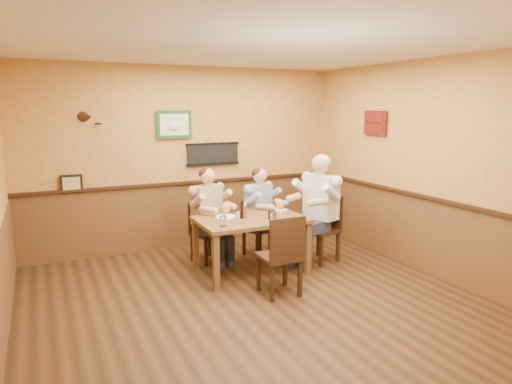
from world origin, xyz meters
TOP-DOWN VIEW (x-y plane):
  - room at (0.13, 0.17)m, footprint 5.02×5.03m
  - dining_table at (0.37, 0.92)m, footprint 1.40×0.90m
  - chair_back_left at (0.00, 1.62)m, footprint 0.50×0.50m
  - chair_back_right at (0.79, 1.57)m, footprint 0.50×0.50m
  - chair_right_end at (1.44, 0.91)m, footprint 0.55×0.55m
  - chair_near_side at (0.37, 0.14)m, footprint 0.45×0.45m
  - diner_tan_shirt at (0.00, 1.62)m, footprint 0.71×0.71m
  - diner_blue_polo at (0.79, 1.57)m, footprint 0.72×0.72m
  - diner_white_elder at (1.44, 0.91)m, footprint 0.79×0.79m
  - water_glass_left at (-0.11, 0.69)m, footprint 0.10×0.10m
  - water_glass_mid at (0.52, 0.58)m, footprint 0.11×0.11m
  - cola_tumbler at (0.58, 0.75)m, footprint 0.10×0.10m
  - hot_sauce_bottle at (0.28, 0.93)m, footprint 0.06×0.06m
  - salt_shaker at (0.20, 0.96)m, footprint 0.04×0.04m
  - pepper_shaker at (0.25, 0.95)m, footprint 0.05×0.05m
  - plate_far_left at (0.08, 1.09)m, footprint 0.29×0.29m
  - plate_far_right at (0.93, 1.15)m, footprint 0.22×0.22m

SIDE VIEW (x-z plane):
  - chair_back_right at x=0.79m, z-range 0.00..0.82m
  - chair_back_left at x=0.00m, z-range 0.00..0.85m
  - chair_right_end at x=1.44m, z-range 0.00..0.97m
  - chair_near_side at x=0.37m, z-range 0.00..0.97m
  - diner_blue_polo at x=0.79m, z-range 0.00..1.18m
  - diner_tan_shirt at x=0.00m, z-range 0.00..1.21m
  - dining_table at x=0.37m, z-range 0.28..1.03m
  - diner_white_elder at x=1.44m, z-range 0.00..1.38m
  - plate_far_right at x=0.93m, z-range 0.75..0.76m
  - plate_far_left at x=0.08m, z-range 0.75..0.77m
  - salt_shaker at x=0.20m, z-range 0.75..0.84m
  - pepper_shaker at x=0.25m, z-range 0.75..0.85m
  - cola_tumbler at x=0.58m, z-range 0.75..0.87m
  - water_glass_left at x=-0.11m, z-range 0.75..0.88m
  - water_glass_mid at x=0.52m, z-range 0.75..0.88m
  - hot_sauce_bottle at x=0.28m, z-range 0.75..0.95m
  - room at x=0.13m, z-range 0.28..3.09m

